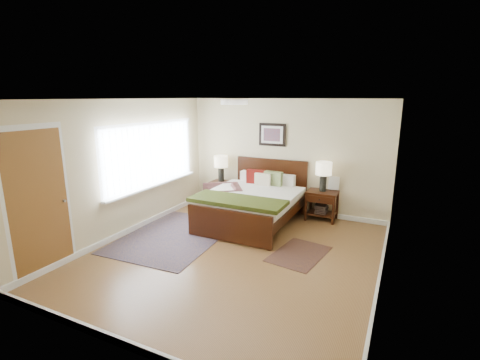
# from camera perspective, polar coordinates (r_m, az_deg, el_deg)

# --- Properties ---
(floor) EXTENTS (5.00, 5.00, 0.00)m
(floor) POSITION_cam_1_polar(r_m,az_deg,el_deg) (5.89, -0.85, -11.98)
(floor) COLOR brown
(floor) RESTS_ON ground
(back_wall) EXTENTS (4.50, 0.04, 2.50)m
(back_wall) POSITION_cam_1_polar(r_m,az_deg,el_deg) (7.74, 7.42, 3.84)
(back_wall) COLOR beige
(back_wall) RESTS_ON ground
(front_wall) EXTENTS (4.50, 0.04, 2.50)m
(front_wall) POSITION_cam_1_polar(r_m,az_deg,el_deg) (3.52, -19.63, -8.72)
(front_wall) COLOR beige
(front_wall) RESTS_ON ground
(left_wall) EXTENTS (0.04, 5.00, 2.50)m
(left_wall) POSITION_cam_1_polar(r_m,az_deg,el_deg) (6.76, -18.23, 1.87)
(left_wall) COLOR beige
(left_wall) RESTS_ON ground
(right_wall) EXTENTS (0.04, 5.00, 2.50)m
(right_wall) POSITION_cam_1_polar(r_m,az_deg,el_deg) (4.93, 23.24, -2.74)
(right_wall) COLOR beige
(right_wall) RESTS_ON ground
(ceiling) EXTENTS (4.50, 5.00, 0.02)m
(ceiling) POSITION_cam_1_polar(r_m,az_deg,el_deg) (5.32, -0.95, 13.13)
(ceiling) COLOR white
(ceiling) RESTS_ON back_wall
(window) EXTENTS (0.11, 2.72, 1.32)m
(window) POSITION_cam_1_polar(r_m,az_deg,el_deg) (7.21, -14.17, 3.86)
(window) COLOR silver
(window) RESTS_ON left_wall
(door) EXTENTS (0.06, 1.00, 2.18)m
(door) POSITION_cam_1_polar(r_m,az_deg,el_deg) (5.70, -30.13, -3.26)
(door) COLOR silver
(door) RESTS_ON ground
(ceil_fixture) EXTENTS (0.44, 0.44, 0.08)m
(ceil_fixture) POSITION_cam_1_polar(r_m,az_deg,el_deg) (5.32, -0.95, 12.75)
(ceil_fixture) COLOR white
(ceil_fixture) RESTS_ON ceiling
(bed) EXTENTS (1.78, 2.16, 1.16)m
(bed) POSITION_cam_1_polar(r_m,az_deg,el_deg) (7.04, 2.14, -3.00)
(bed) COLOR black
(bed) RESTS_ON ground
(wall_art) EXTENTS (0.62, 0.05, 0.50)m
(wall_art) POSITION_cam_1_polar(r_m,az_deg,el_deg) (7.75, 5.30, 7.41)
(wall_art) COLOR black
(wall_art) RESTS_ON back_wall
(nightstand_left) EXTENTS (0.48, 0.44, 0.58)m
(nightstand_left) POSITION_cam_1_polar(r_m,az_deg,el_deg) (8.27, -3.16, -1.08)
(nightstand_left) COLOR black
(nightstand_left) RESTS_ON ground
(nightstand_right) EXTENTS (0.63, 0.47, 0.62)m
(nightstand_right) POSITION_cam_1_polar(r_m,az_deg,el_deg) (7.48, 13.26, -3.64)
(nightstand_right) COLOR black
(nightstand_right) RESTS_ON ground
(lamp_left) EXTENTS (0.32, 0.32, 0.61)m
(lamp_left) POSITION_cam_1_polar(r_m,az_deg,el_deg) (8.17, -3.14, 2.65)
(lamp_left) COLOR black
(lamp_left) RESTS_ON nightstand_left
(lamp_right) EXTENTS (0.32, 0.32, 0.61)m
(lamp_right) POSITION_cam_1_polar(r_m,az_deg,el_deg) (7.33, 13.56, 1.40)
(lamp_right) COLOR black
(lamp_right) RESTS_ON nightstand_right
(armchair) EXTENTS (1.09, 1.08, 0.72)m
(armchair) POSITION_cam_1_polar(r_m,az_deg,el_deg) (7.43, -3.02, -3.54)
(armchair) COLOR brown
(armchair) RESTS_ON ground
(rug_persian) EXTENTS (1.81, 2.48, 0.01)m
(rug_persian) POSITION_cam_1_polar(r_m,az_deg,el_deg) (6.68, -10.70, -8.98)
(rug_persian) COLOR #0C113E
(rug_persian) RESTS_ON ground
(rug_navy) EXTENTS (0.91, 1.22, 0.01)m
(rug_navy) POSITION_cam_1_polar(r_m,az_deg,el_deg) (5.95, 9.68, -11.87)
(rug_navy) COLOR black
(rug_navy) RESTS_ON ground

